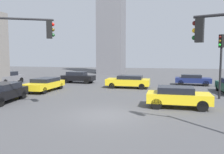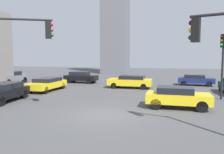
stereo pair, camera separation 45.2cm
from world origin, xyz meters
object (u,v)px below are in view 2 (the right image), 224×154
car_4 (130,81)px  car_5 (81,77)px  car_0 (47,84)px  car_3 (12,77)px  car_1 (4,92)px  car_6 (177,97)px  traffic_light_2 (10,43)px  car_7 (195,80)px  traffic_light_1 (223,54)px

car_4 → car_5: size_ratio=1.11×
car_0 → car_5: 6.99m
car_5 → car_3: bearing=-158.4°
car_3 → car_0: bearing=-114.3°
car_1 → car_6: size_ratio=1.11×
traffic_light_2 → car_4: traffic_light_2 is taller
car_0 → car_4: 8.52m
car_0 → car_6: 12.91m
traffic_light_2 → car_3: traffic_light_2 is taller
car_3 → car_4: size_ratio=0.89×
car_6 → car_7: 12.57m
car_5 → car_6: car_5 is taller
car_0 → car_7: bearing=119.5°
traffic_light_1 → car_3: traffic_light_1 is taller
car_1 → car_3: (-7.15, 9.51, 0.06)m
car_3 → car_4: bearing=-85.6°
traffic_light_1 → car_7: (-1.18, 8.42, -2.83)m
traffic_light_2 → car_3: bearing=102.6°
traffic_light_1 → car_1: (-15.71, -5.19, -2.77)m
car_4 → car_6: bearing=118.4°
traffic_light_2 → car_7: traffic_light_2 is taller
car_5 → car_7: (13.78, 1.13, -0.08)m
traffic_light_1 → car_1: traffic_light_1 is taller
car_3 → car_7: size_ratio=1.02×
traffic_light_2 → car_1: (-3.23, 3.00, -3.35)m
car_1 → car_4: bearing=134.4°
car_3 → car_7: car_3 is taller
car_5 → car_1: bearing=-92.5°
traffic_light_2 → car_1: 5.54m
car_0 → car_1: (-0.22, -5.51, 0.05)m
car_3 → car_5: size_ratio=1.00×
car_0 → car_6: (12.18, -4.29, 0.06)m
traffic_light_2 → car_4: size_ratio=1.26×
car_0 → car_1: 5.51m
car_0 → car_3: (-7.37, 4.00, 0.11)m
car_1 → car_4: car_1 is taller
traffic_light_1 → car_5: (-14.96, 7.29, -2.75)m
car_3 → car_5: car_3 is taller
car_1 → car_6: car_6 is taller
car_3 → car_6: size_ratio=1.01×
car_0 → traffic_light_1: bearing=88.8°
traffic_light_2 → car_4: (4.48, 12.56, -3.37)m
traffic_light_1 → traffic_light_2: traffic_light_2 is taller
car_4 → car_7: size_ratio=1.15×
car_7 → car_4: bearing=-147.4°
car_1 → car_4: (7.71, 9.56, -0.01)m
car_3 → car_5: bearing=-65.2°
car_0 → car_5: bearing=175.6°
car_1 → car_6: (12.39, 1.22, 0.01)m
car_4 → car_3: bearing=-0.7°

